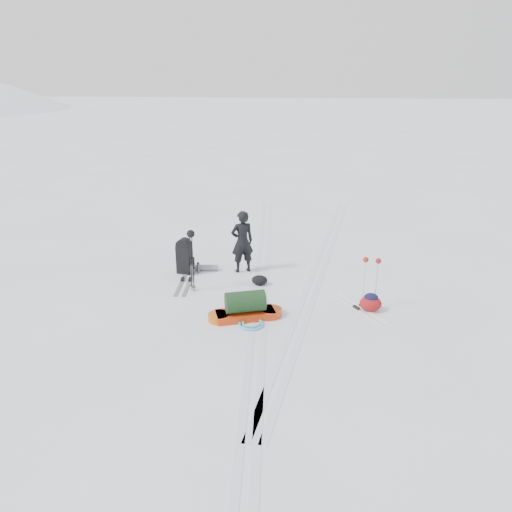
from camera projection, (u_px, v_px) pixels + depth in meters
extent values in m
plane|color=white|center=(260.00, 297.00, 11.67)|extent=(200.00, 200.00, 0.00)
cube|color=silver|center=(255.00, 297.00, 11.68)|extent=(1.40, 17.97, 0.01)
cube|color=silver|center=(265.00, 297.00, 11.66)|extent=(1.40, 17.97, 0.01)
cube|color=silver|center=(315.00, 268.00, 13.40)|extent=(2.09, 13.88, 0.01)
cube|color=silver|center=(324.00, 268.00, 13.38)|extent=(2.09, 13.88, 0.01)
imported|color=black|center=(242.00, 242.00, 12.92)|extent=(0.71, 0.61, 1.65)
cube|color=red|center=(245.00, 315.00, 10.65)|extent=(1.35, 0.89, 0.16)
cylinder|color=#EB440D|center=(271.00, 312.00, 10.77)|extent=(0.58, 0.58, 0.16)
cylinder|color=#D05A0C|center=(219.00, 317.00, 10.54)|extent=(0.58, 0.58, 0.16)
cylinder|color=black|center=(245.00, 302.00, 10.55)|extent=(0.94, 0.70, 0.46)
cube|color=black|center=(184.00, 259.00, 12.97)|extent=(0.42, 0.33, 0.75)
cylinder|color=black|center=(184.00, 245.00, 12.83)|extent=(0.40, 0.32, 0.36)
cube|color=black|center=(192.00, 264.00, 12.97)|extent=(0.12, 0.20, 0.32)
cylinder|color=gray|center=(207.00, 268.00, 13.22)|extent=(0.60, 0.20, 0.16)
cylinder|color=black|center=(191.00, 263.00, 11.81)|extent=(0.03, 0.03, 1.42)
cylinder|color=black|center=(193.00, 264.00, 11.75)|extent=(0.03, 0.03, 1.42)
torus|color=black|center=(192.00, 286.00, 12.02)|extent=(0.12, 0.12, 0.01)
torus|color=black|center=(194.00, 287.00, 11.95)|extent=(0.12, 0.12, 0.01)
sphere|color=black|center=(191.00, 234.00, 11.52)|extent=(0.19, 0.19, 0.19)
cylinder|color=silver|center=(364.00, 284.00, 10.95)|extent=(0.02, 0.02, 1.13)
cylinder|color=#B0B3B7|center=(376.00, 286.00, 10.88)|extent=(0.02, 0.02, 1.13)
torus|color=silver|center=(362.00, 304.00, 11.12)|extent=(0.08, 0.08, 0.01)
torus|color=#B6B8BE|center=(374.00, 306.00, 11.04)|extent=(0.08, 0.08, 0.01)
sphere|color=maroon|center=(366.00, 260.00, 10.75)|extent=(0.12, 0.12, 0.12)
sphere|color=maroon|center=(378.00, 261.00, 10.67)|extent=(0.12, 0.12, 0.12)
cube|color=gray|center=(190.00, 281.00, 12.58)|extent=(0.22, 1.93, 0.02)
cube|color=gray|center=(183.00, 280.00, 12.59)|extent=(0.22, 1.93, 0.02)
cube|color=black|center=(190.00, 279.00, 12.57)|extent=(0.09, 0.20, 0.05)
cube|color=black|center=(182.00, 279.00, 12.58)|extent=(0.09, 0.20, 0.05)
cube|color=white|center=(356.00, 309.00, 11.08)|extent=(1.06, 1.50, 0.02)
cube|color=white|center=(362.00, 307.00, 11.16)|extent=(1.06, 1.50, 0.02)
cube|color=black|center=(356.00, 307.00, 11.07)|extent=(0.16, 0.18, 0.05)
cube|color=black|center=(363.00, 306.00, 11.15)|extent=(0.16, 0.18, 0.05)
torus|color=#53AECA|center=(251.00, 324.00, 10.36)|extent=(0.66, 0.66, 0.06)
torus|color=#54B2CE|center=(252.00, 322.00, 10.40)|extent=(0.52, 0.52, 0.05)
ellipsoid|color=maroon|center=(371.00, 304.00, 10.95)|extent=(0.60, 0.55, 0.35)
ellipsoid|color=black|center=(371.00, 297.00, 10.89)|extent=(0.39, 0.37, 0.17)
cylinder|color=#595A60|center=(191.00, 270.00, 12.90)|extent=(0.09, 0.09, 0.28)
cylinder|color=#57595F|center=(198.00, 268.00, 13.06)|extent=(0.09, 0.09, 0.25)
cylinder|color=black|center=(191.00, 265.00, 12.85)|extent=(0.07, 0.07, 0.03)
cylinder|color=black|center=(198.00, 263.00, 13.01)|extent=(0.07, 0.07, 0.03)
ellipsoid|color=black|center=(260.00, 280.00, 12.32)|extent=(0.47, 0.41, 0.25)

